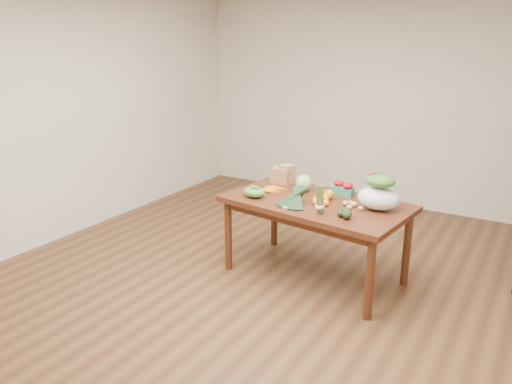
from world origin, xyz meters
The scene contains 23 objects.
floor centered at (0.00, 0.00, 0.00)m, with size 6.00×6.00×0.00m, color brown.
room_walls centered at (0.00, 0.00, 1.35)m, with size 5.02×6.02×2.70m.
dining_table centered at (0.33, 0.51, 0.38)m, with size 1.63×0.91×0.75m, color #532413.
paper_bag centered at (-0.21, 0.86, 0.84)m, with size 0.27×0.22×0.19m, color #986844, non-canonical shape.
cabbage centered at (0.10, 0.72, 0.83)m, with size 0.16×0.16×0.16m, color #A1C370.
strawberry_basket_a centered at (0.40, 0.87, 0.80)m, with size 0.10×0.10×0.09m, color red, non-canonical shape.
strawberry_basket_b centered at (0.51, 0.81, 0.80)m, with size 0.11×0.11×0.10m, color red, non-canonical shape.
orange_a centered at (0.31, 0.67, 0.78)m, with size 0.07×0.07×0.07m, color orange.
orange_b centered at (0.41, 0.63, 0.79)m, with size 0.09×0.09×0.09m, color orange.
orange_c centered at (0.42, 0.52, 0.79)m, with size 0.08×0.08×0.08m, color orange.
mandarin_cluster centered at (0.41, 0.46, 0.79)m, with size 0.18×0.18×0.08m, color #FF9E0F, non-canonical shape.
carrots centered at (-0.13, 0.58, 0.76)m, with size 0.22×0.22×0.03m, color orange, non-canonical shape.
snap_pea_bag centered at (-0.21, 0.32, 0.80)m, with size 0.21×0.16×0.10m, color green.
kale_bunch centered at (0.21, 0.27, 0.83)m, with size 0.32×0.40×0.16m, color black, non-canonical shape.
asparagus_bundle centered at (0.50, 0.22, 0.88)m, with size 0.08×0.08×0.25m, color #4A803A, non-canonical shape.
potato_a centered at (0.61, 0.52, 0.77)m, with size 0.06×0.05×0.05m, color tan.
potato_b centered at (0.67, 0.45, 0.77)m, with size 0.05×0.04×0.04m, color tan.
potato_c centered at (0.68, 0.53, 0.77)m, with size 0.06×0.05×0.05m, color #D8B57C.
potato_d centered at (0.63, 0.57, 0.77)m, with size 0.05×0.04×0.04m, color tan.
potato_e centered at (0.76, 0.48, 0.77)m, with size 0.04×0.04×0.04m, color #D4C27A.
avocado_a centered at (0.68, 0.25, 0.78)m, with size 0.07×0.10×0.07m, color black.
avocado_b centered at (0.74, 0.23, 0.79)m, with size 0.08×0.12×0.08m, color black.
salad_bag centered at (0.88, 0.58, 0.89)m, with size 0.36×0.27×0.28m, color white, non-canonical shape.
Camera 1 is at (2.08, -3.42, 2.17)m, focal length 35.00 mm.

